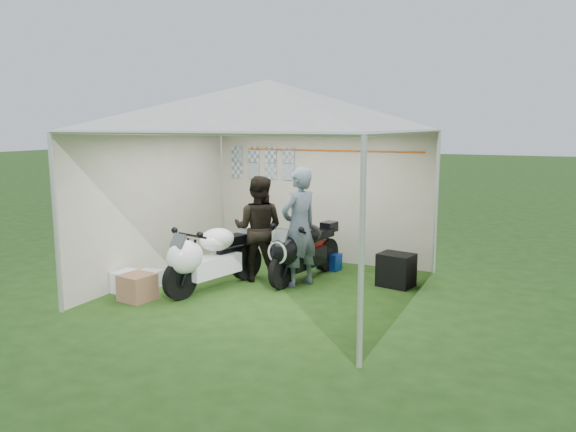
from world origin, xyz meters
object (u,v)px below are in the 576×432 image
person_dark_jacket (258,229)px  crate_0 (130,282)px  motorcycle_black (302,249)px  motorcycle_white (210,256)px  person_blue_jacket (299,227)px  canopy_tent (269,111)px  crate_2 (150,278)px  equipment_box (396,270)px  paddock_stand (329,261)px  crate_1 (137,287)px

person_dark_jacket → crate_0: person_dark_jacket is taller
motorcycle_black → person_dark_jacket: (-0.63, -0.23, 0.31)m
motorcycle_white → motorcycle_black: 1.44m
person_blue_jacket → motorcycle_black: bearing=-142.0°
canopy_tent → crate_2: bearing=-159.9°
equipment_box → paddock_stand: bearing=158.4°
person_blue_jacket → equipment_box: person_blue_jacket is taller
canopy_tent → person_blue_jacket: (0.31, 0.35, -1.69)m
motorcycle_white → equipment_box: 2.76m
canopy_tent → crate_0: canopy_tent is taller
motorcycle_white → crate_0: motorcycle_white is taller
crate_0 → canopy_tent: bearing=29.5°
motorcycle_white → crate_1: size_ratio=4.57×
canopy_tent → person_dark_jacket: canopy_tent is taller
person_blue_jacket → crate_2: size_ratio=5.39×
motorcycle_black → equipment_box: motorcycle_black is taller
person_dark_jacket → crate_0: 2.04m
crate_0 → crate_2: crate_0 is taller
crate_0 → crate_2: 0.37m
motorcycle_black → person_dark_jacket: person_dark_jacket is taller
person_dark_jacket → crate_1: (-1.04, -1.60, -0.63)m
canopy_tent → motorcycle_black: (0.24, 0.61, -2.08)m
motorcycle_black → person_dark_jacket: bearing=-149.5°
crate_0 → paddock_stand: bearing=48.4°
crate_0 → person_blue_jacket: bearing=33.2°
canopy_tent → person_blue_jacket: 1.75m
motorcycle_white → canopy_tent: bearing=42.9°
equipment_box → crate_1: 3.75m
person_blue_jacket → crate_0: 2.56m
motorcycle_white → crate_2: size_ratio=5.60×
equipment_box → crate_2: 3.68m
equipment_box → crate_1: size_ratio=1.22×
motorcycle_white → person_blue_jacket: bearing=50.1°
canopy_tent → motorcycle_white: (-0.77, -0.41, -2.06)m
paddock_stand → crate_2: size_ratio=1.13×
person_dark_jacket → crate_1: bearing=45.5°
equipment_box → crate_2: equipment_box is taller
canopy_tent → crate_2: (-1.70, -0.62, -2.45)m
canopy_tent → crate_0: (-1.75, -0.99, -2.42)m
person_dark_jacket → crate_2: size_ratio=4.92×
paddock_stand → crate_2: bearing=-135.6°
motorcycle_white → person_blue_jacket: (1.07, 0.77, 0.37)m
crate_0 → motorcycle_white: bearing=30.3°
person_dark_jacket → person_blue_jacket: size_ratio=0.91×
motorcycle_black → crate_1: (-1.67, -1.83, -0.32)m
paddock_stand → equipment_box: equipment_box is taller
motorcycle_white → person_dark_jacket: (0.38, 0.79, 0.30)m
motorcycle_black → person_blue_jacket: person_blue_jacket is taller
crate_0 → crate_2: bearing=82.6°
motorcycle_black → motorcycle_white: bearing=-124.3°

